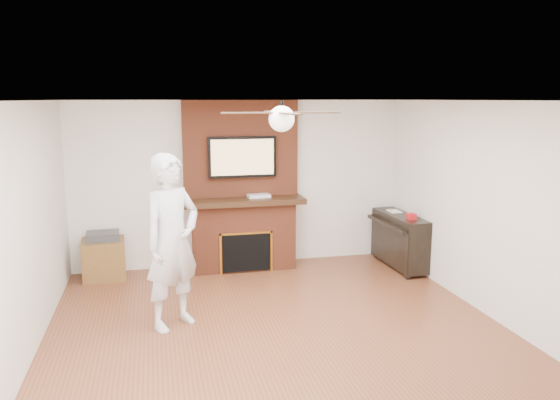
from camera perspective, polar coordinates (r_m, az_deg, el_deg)
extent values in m
cube|color=brown|center=(6.09, 0.16, -14.81)|extent=(5.36, 5.86, 0.18)
cube|color=white|center=(5.50, 0.17, 11.29)|extent=(5.36, 5.86, 0.18)
cube|color=silver|center=(8.39, -4.30, 1.82)|extent=(5.36, 0.18, 2.50)
cube|color=silver|center=(3.09, 12.73, -13.98)|extent=(5.36, 0.18, 2.50)
cube|color=silver|center=(5.66, -26.33, -3.52)|extent=(0.18, 5.86, 2.50)
cube|color=silver|center=(6.72, 22.20, -1.13)|extent=(0.18, 5.86, 2.50)
cube|color=brown|center=(8.21, -3.86, -3.71)|extent=(1.50, 0.50, 1.00)
cube|color=black|center=(8.06, -3.87, -0.04)|extent=(1.78, 0.64, 0.08)
cube|color=brown|center=(8.14, -4.14, 5.38)|extent=(1.70, 0.20, 1.42)
cube|color=black|center=(8.02, -3.54, -5.50)|extent=(0.70, 0.06, 0.55)
cube|color=#BF8C2D|center=(7.94, -3.56, -3.50)|extent=(0.78, 0.02, 0.03)
cube|color=#BF8C2D|center=(7.96, -6.21, -5.66)|extent=(0.03, 0.02, 0.61)
cube|color=#BF8C2D|center=(8.08, -0.90, -5.36)|extent=(0.03, 0.02, 0.61)
cube|color=black|center=(8.01, -3.97, 4.51)|extent=(1.00, 0.07, 0.60)
cube|color=tan|center=(7.97, -3.92, 4.48)|extent=(0.92, 0.01, 0.52)
cylinder|color=black|center=(5.50, 0.17, 9.62)|extent=(0.04, 0.04, 0.14)
sphere|color=white|center=(5.51, 0.17, 8.48)|extent=(0.26, 0.26, 0.26)
cube|color=black|center=(5.59, 3.51, 9.11)|extent=(0.55, 0.11, 0.01)
cube|color=black|center=(5.83, -0.58, 9.18)|extent=(0.11, 0.55, 0.01)
cube|color=black|center=(5.44, -3.26, 9.07)|extent=(0.55, 0.11, 0.01)
cube|color=black|center=(5.18, 1.02, 9.01)|extent=(0.11, 0.55, 0.01)
imported|color=silver|center=(6.11, -11.20, -4.31)|extent=(0.86, 0.81, 1.95)
cube|color=brown|center=(8.18, -17.90, -5.87)|extent=(0.61, 0.61, 0.56)
cube|color=#313134|center=(8.10, -18.03, -3.60)|extent=(0.47, 0.38, 0.11)
cube|color=black|center=(8.44, 12.43, -4.05)|extent=(0.41, 1.25, 0.76)
cube|color=black|center=(7.93, 13.24, -5.74)|extent=(0.06, 0.10, 0.67)
cube|color=black|center=(8.90, 10.11, -3.85)|extent=(0.06, 0.10, 0.67)
cube|color=black|center=(8.29, 11.19, -2.44)|extent=(0.18, 1.14, 0.05)
cube|color=silver|center=(8.56, 11.85, -1.15)|extent=(0.17, 0.24, 0.01)
cube|color=#B11518|center=(8.06, 13.56, -1.69)|extent=(0.11, 0.11, 0.09)
cube|color=silver|center=(8.07, -2.24, 0.44)|extent=(0.34, 0.22, 0.05)
cylinder|color=gold|center=(8.16, -5.37, -7.09)|extent=(0.07, 0.07, 0.11)
cylinder|color=#488E39|center=(8.16, -3.20, -7.13)|extent=(0.06, 0.06, 0.08)
cylinder|color=beige|center=(8.24, -2.62, -6.88)|extent=(0.08, 0.08, 0.10)
cylinder|color=#355BA1|center=(8.25, -2.01, -6.91)|extent=(0.06, 0.06, 0.09)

